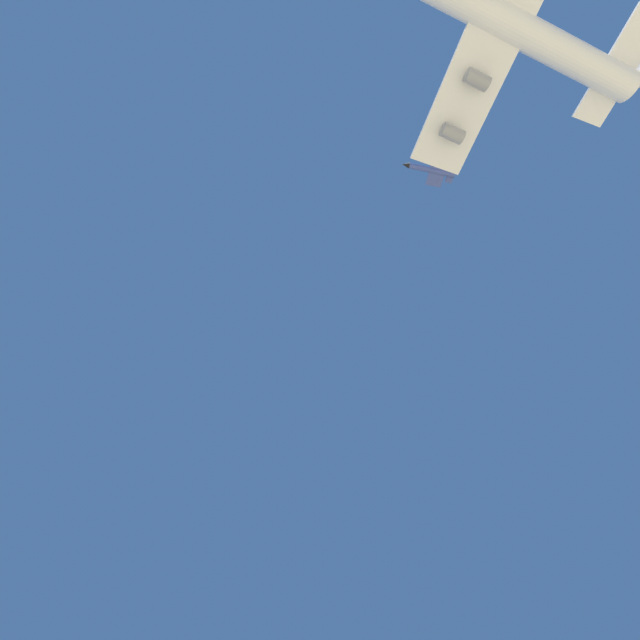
# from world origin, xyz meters

# --- Properties ---
(carrier_jet) EXTENTS (78.39, 60.10, 19.58)m
(carrier_jet) POSITION_xyz_m (-43.37, 111.67, 110.93)
(carrier_jet) COLOR white
(chase_jet_right_wing) EXTENTS (15.25, 8.43, 4.00)m
(chase_jet_right_wing) POSITION_xyz_m (-49.11, 78.15, 132.48)
(chase_jet_right_wing) COLOR #38478C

